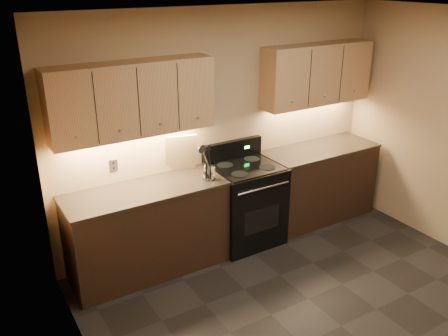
# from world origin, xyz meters

# --- Properties ---
(floor) EXTENTS (4.00, 4.00, 0.00)m
(floor) POSITION_xyz_m (0.00, 0.00, 0.00)
(floor) COLOR black
(floor) RESTS_ON ground
(ceiling) EXTENTS (4.00, 4.00, 0.00)m
(ceiling) POSITION_xyz_m (0.00, 0.00, 2.60)
(ceiling) COLOR silver
(ceiling) RESTS_ON wall_back
(wall_back) EXTENTS (4.00, 0.04, 2.60)m
(wall_back) POSITION_xyz_m (0.00, 2.00, 1.30)
(wall_back) COLOR tan
(wall_back) RESTS_ON ground
(wall_left) EXTENTS (0.04, 4.00, 2.60)m
(wall_left) POSITION_xyz_m (-2.00, 0.00, 1.30)
(wall_left) COLOR tan
(wall_left) RESTS_ON ground
(counter_left) EXTENTS (1.62, 0.62, 0.93)m
(counter_left) POSITION_xyz_m (-1.10, 1.70, 0.47)
(counter_left) COLOR black
(counter_left) RESTS_ON ground
(counter_right) EXTENTS (1.46, 0.62, 0.93)m
(counter_right) POSITION_xyz_m (1.18, 1.70, 0.47)
(counter_right) COLOR black
(counter_right) RESTS_ON ground
(stove) EXTENTS (0.76, 0.68, 1.14)m
(stove) POSITION_xyz_m (0.08, 1.68, 0.48)
(stove) COLOR black
(stove) RESTS_ON ground
(upper_cab_left) EXTENTS (1.60, 0.30, 0.70)m
(upper_cab_left) POSITION_xyz_m (-1.10, 1.85, 1.80)
(upper_cab_left) COLOR tan
(upper_cab_left) RESTS_ON wall_back
(upper_cab_right) EXTENTS (1.44, 0.30, 0.70)m
(upper_cab_right) POSITION_xyz_m (1.18, 1.85, 1.80)
(upper_cab_right) COLOR tan
(upper_cab_right) RESTS_ON wall_back
(outlet_plate) EXTENTS (0.08, 0.01, 0.12)m
(outlet_plate) POSITION_xyz_m (-1.30, 1.99, 1.12)
(outlet_plate) COLOR #B2B5BA
(outlet_plate) RESTS_ON wall_back
(utensil_crock) EXTENTS (0.16, 0.16, 0.16)m
(utensil_crock) POSITION_xyz_m (-0.44, 1.59, 1.00)
(utensil_crock) COLOR white
(utensil_crock) RESTS_ON counter_left
(cutting_board) EXTENTS (0.36, 0.21, 0.41)m
(cutting_board) POSITION_xyz_m (-0.58, 1.94, 1.13)
(cutting_board) COLOR tan
(cutting_board) RESTS_ON counter_left
(black_spoon) EXTENTS (0.09, 0.10, 0.32)m
(black_spoon) POSITION_xyz_m (-0.45, 1.60, 1.10)
(black_spoon) COLOR black
(black_spoon) RESTS_ON utensil_crock
(black_turner) EXTENTS (0.11, 0.12, 0.37)m
(black_turner) POSITION_xyz_m (-0.44, 1.56, 1.13)
(black_turner) COLOR black
(black_turner) RESTS_ON utensil_crock
(steel_spatula) EXTENTS (0.18, 0.11, 0.35)m
(steel_spatula) POSITION_xyz_m (-0.42, 1.59, 1.11)
(steel_spatula) COLOR silver
(steel_spatula) RESTS_ON utensil_crock
(steel_skimmer) EXTENTS (0.23, 0.13, 0.40)m
(steel_skimmer) POSITION_xyz_m (-0.40, 1.57, 1.14)
(steel_skimmer) COLOR silver
(steel_skimmer) RESTS_ON utensil_crock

